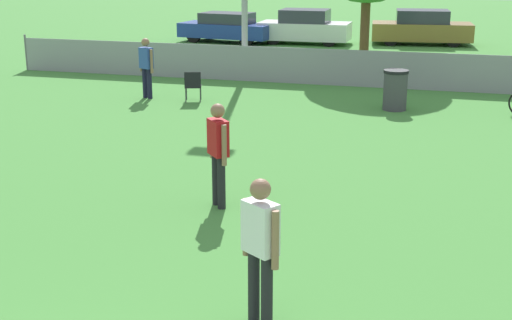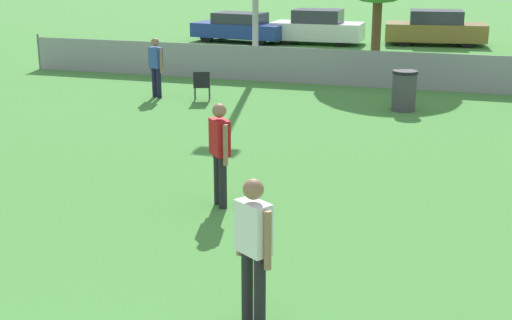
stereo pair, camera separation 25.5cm
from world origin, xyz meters
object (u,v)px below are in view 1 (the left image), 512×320
(spectator_in_blue, at_px, (146,64))
(parked_car_white, at_px, (305,27))
(player_defender_red, at_px, (218,148))
(parked_car_blue, at_px, (227,28))
(trash_bin, at_px, (395,90))
(folding_chair_sideline, at_px, (193,84))
(parked_car_tan, at_px, (422,28))
(player_receiver_white, at_px, (260,242))

(spectator_in_blue, relative_size, parked_car_white, 0.42)
(player_defender_red, height_order, parked_car_blue, player_defender_red)
(player_defender_red, distance_m, trash_bin, 8.36)
(player_defender_red, relative_size, parked_car_white, 0.43)
(trash_bin, bearing_deg, parked_car_white, 111.95)
(trash_bin, distance_m, parked_car_blue, 14.90)
(folding_chair_sideline, height_order, parked_car_blue, parked_car_blue)
(parked_car_tan, bearing_deg, trash_bin, -95.96)
(spectator_in_blue, relative_size, parked_car_blue, 0.38)
(player_receiver_white, distance_m, player_defender_red, 3.83)
(spectator_in_blue, distance_m, trash_bin, 6.78)
(player_receiver_white, xyz_separation_m, folding_chair_sideline, (-4.99, 11.10, -0.50))
(parked_car_white, bearing_deg, parked_car_tan, 12.27)
(player_defender_red, distance_m, parked_car_tan, 22.00)
(player_receiver_white, bearing_deg, parked_car_blue, 142.59)
(spectator_in_blue, relative_size, trash_bin, 1.61)
(player_defender_red, distance_m, parked_car_white, 21.01)
(spectator_in_blue, relative_size, parked_car_tan, 0.37)
(parked_car_blue, bearing_deg, parked_car_tan, 18.83)
(spectator_in_blue, height_order, parked_car_blue, spectator_in_blue)
(spectator_in_blue, bearing_deg, folding_chair_sideline, -157.74)
(parked_car_white, bearing_deg, parked_car_blue, -172.76)
(player_defender_red, height_order, parked_car_white, player_defender_red)
(player_receiver_white, height_order, player_defender_red, same)
(player_receiver_white, distance_m, parked_car_blue, 25.12)
(parked_car_white, bearing_deg, player_defender_red, -82.23)
(folding_chair_sideline, xyz_separation_m, parked_car_tan, (5.21, 14.28, 0.24))
(player_receiver_white, distance_m, parked_car_tan, 25.37)
(spectator_in_blue, bearing_deg, parked_car_tan, -88.80)
(player_receiver_white, bearing_deg, spectator_in_blue, 153.30)
(folding_chair_sideline, distance_m, parked_car_white, 13.14)
(player_receiver_white, height_order, parked_car_white, player_receiver_white)
(spectator_in_blue, bearing_deg, parked_car_blue, -55.73)
(spectator_in_blue, distance_m, parked_car_tan, 15.64)
(trash_bin, height_order, parked_car_blue, parked_car_blue)
(trash_bin, height_order, parked_car_tan, parked_car_tan)
(player_defender_red, relative_size, spectator_in_blue, 1.02)
(folding_chair_sideline, xyz_separation_m, parked_car_white, (0.25, 13.14, 0.23))
(player_receiver_white, bearing_deg, trash_bin, 121.76)
(player_receiver_white, relative_size, parked_car_white, 0.43)
(folding_chair_sideline, relative_size, parked_car_tan, 0.19)
(player_defender_red, xyz_separation_m, parked_car_tan, (1.87, 21.92, -0.27))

